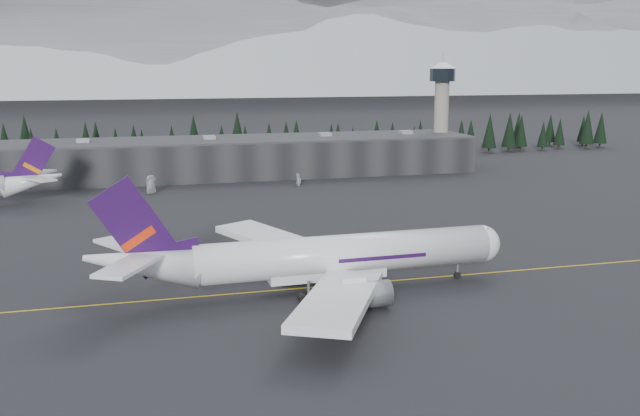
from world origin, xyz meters
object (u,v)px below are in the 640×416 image
object	(u,v)px
terminal	(239,157)
gse_vehicle_a	(151,191)
jet_main	(309,258)
gse_vehicle_b	(299,184)
control_tower	(442,102)

from	to	relation	value
terminal	gse_vehicle_a	distance (m)	42.46
jet_main	gse_vehicle_a	size ratio (longest dim) A/B	12.72
gse_vehicle_a	gse_vehicle_b	xyz separation A→B (m)	(44.68, 2.34, -0.08)
control_tower	jet_main	bearing A→B (deg)	-122.22
control_tower	gse_vehicle_b	xyz separation A→B (m)	(-60.76, -29.73, -22.72)
jet_main	gse_vehicle_a	xyz separation A→B (m)	(-22.12, 100.15, -5.06)
gse_vehicle_a	gse_vehicle_b	world-z (taller)	gse_vehicle_a
terminal	gse_vehicle_a	world-z (taller)	terminal
jet_main	gse_vehicle_a	world-z (taller)	jet_main
control_tower	gse_vehicle_a	world-z (taller)	control_tower
terminal	jet_main	size ratio (longest dim) A/B	2.28
jet_main	gse_vehicle_b	size ratio (longest dim) A/B	17.34
gse_vehicle_b	gse_vehicle_a	bearing A→B (deg)	-87.58
terminal	control_tower	distance (m)	76.98
jet_main	gse_vehicle_b	xyz separation A→B (m)	(22.57, 102.50, -5.14)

